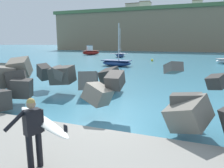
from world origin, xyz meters
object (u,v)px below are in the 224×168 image
Objects in this scene: station_building_west at (134,11)px; station_building_annex at (145,8)px; station_building_central at (162,11)px; boat_near_left at (91,52)px; mooring_buoy_inner at (152,60)px; boat_near_right at (116,63)px; station_building_east at (197,7)px; surfer_with_board at (36,127)px; boat_mid_left at (120,55)px.

station_building_west is 1.33× the size of station_building_annex.
boat_near_left is at bearing -100.05° from station_building_central.
boat_near_left is 10.12× the size of mooring_buoy_inner.
boat_near_right is 9.55m from mooring_buoy_inner.
station_building_west is at bearing 134.43° from station_building_annex.
boat_near_left is 0.64× the size of station_building_central.
station_building_central reaches higher than mooring_buoy_inner.
station_building_west is 1.35× the size of station_building_east.
station_building_east reaches higher than station_building_central.
surfer_with_board is 24.31m from boat_near_right.
boat_near_left is 61.32m from station_building_central.
station_building_annex reaches higher than mooring_buoy_inner.
station_building_west is at bearing 101.89° from boat_mid_left.
boat_near_left is 60.75m from station_building_east.
boat_near_left is 26.36m from boat_near_right.
boat_mid_left is at bearing 135.23° from mooring_buoy_inner.
station_building_central reaches higher than boat_near_left.
surfer_with_board is 32.56m from mooring_buoy_inner.
surfer_with_board is at bearing -85.39° from mooring_buoy_inner.
station_building_east is 0.98× the size of station_building_annex.
station_building_central is at bearing 159.72° from station_building_east.
boat_near_left is at bearing -86.48° from station_building_west.
surfer_with_board is 0.37× the size of station_building_east.
station_building_west reaches higher than station_building_annex.
surfer_with_board is 106.96m from station_building_west.
station_building_east reaches higher than surfer_with_board.
station_building_west is at bearing 102.88° from boat_near_right.
mooring_buoy_inner is (-2.62, 32.44, -1.06)m from surfer_with_board.
boat_near_right is 74.86m from station_building_annex.
boat_near_left is 0.80× the size of station_building_east.
boat_mid_left reaches higher than surfer_with_board.
mooring_buoy_inner is at bearing -83.77° from station_building_central.
surfer_with_board is at bearing -79.91° from station_building_annex.
station_building_central is at bearing 3.00° from station_building_west.
station_building_annex is at bearing 98.65° from boat_near_right.
boat_mid_left reaches higher than boat_near_left.
station_building_central is 16.34m from station_building_east.
boat_near_right reaches higher than boat_near_left.
boat_near_right reaches higher than surfer_with_board.
boat_mid_left is (-5.09, 17.37, -0.00)m from boat_near_right.
boat_near_right is (-6.05, 23.53, -0.81)m from surfer_with_board.
mooring_buoy_inner is at bearing 94.61° from surfer_with_board.
station_building_east is at bearing 83.39° from mooring_buoy_inner.
station_building_annex is at bearing -45.57° from station_building_west.
mooring_buoy_inner is at bearing -35.88° from boat_near_left.
station_building_annex reaches higher than station_building_east.
station_building_central is 1.24× the size of station_building_east.
boat_near_left is 0.72× the size of boat_mid_left.
surfer_with_board is 42.40m from boat_mid_left.
boat_near_left is 0.59× the size of station_building_west.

